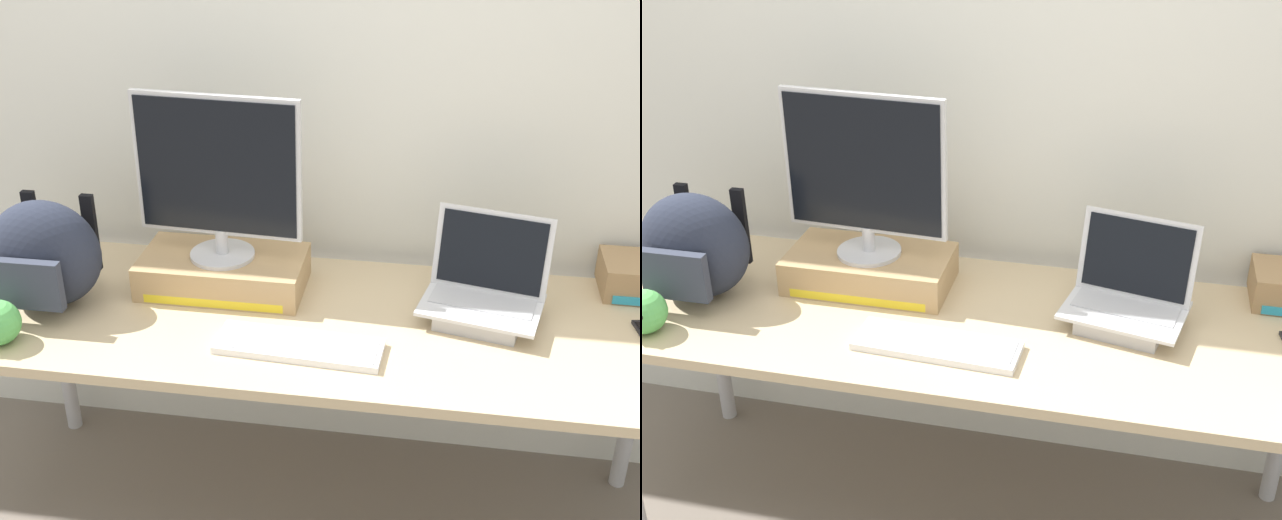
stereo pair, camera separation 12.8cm
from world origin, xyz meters
The scene contains 9 objects.
ground_plane centered at (0.00, 0.00, 0.00)m, with size 20.00×20.00×0.00m, color #70665B.
back_wall centered at (0.00, 0.45, 1.30)m, with size 7.00×0.10×2.60m, color silver.
desk centered at (0.00, 0.00, 0.66)m, with size 2.00×0.71×0.72m.
toner_box_yellow centered at (-0.30, 0.13, 0.77)m, with size 0.47×0.26×0.10m.
desktop_monitor centered at (-0.30, 0.13, 1.07)m, with size 0.47×0.19×0.48m.
open_laptop centered at (0.44, 0.07, 0.78)m, with size 0.36×0.30×0.28m.
external_keyboard centered at (-0.03, -0.16, 0.73)m, with size 0.44×0.16×0.02m.
messenger_backpack centered at (-0.76, -0.04, 0.88)m, with size 0.32×0.26×0.31m.
plush_toy centered at (-0.80, -0.25, 0.78)m, with size 0.12×0.12×0.12m.
Camera 2 is at (0.44, -1.91, 1.93)m, focal length 46.98 mm.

